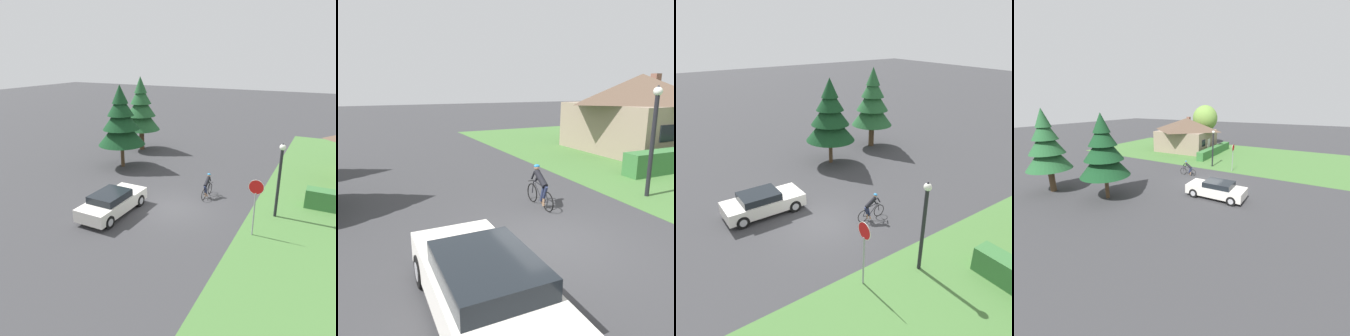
% 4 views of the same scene
% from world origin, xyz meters
% --- Properties ---
extents(ground_plane, '(140.00, 140.00, 0.00)m').
position_xyz_m(ground_plane, '(0.00, 0.00, 0.00)').
color(ground_plane, '#38383A').
extents(cottage_house, '(7.90, 8.17, 4.91)m').
position_xyz_m(cottage_house, '(12.40, 8.93, 2.51)').
color(cottage_house, gray).
rests_on(cottage_house, ground).
extents(sedan_left_lane, '(1.90, 4.35, 1.31)m').
position_xyz_m(sedan_left_lane, '(-2.64, -2.05, 0.66)').
color(sedan_left_lane, silver).
rests_on(sedan_left_lane, ground).
extents(cyclist, '(0.44, 1.77, 1.47)m').
position_xyz_m(cyclist, '(1.20, 2.48, 0.71)').
color(cyclist, black).
rests_on(cyclist, ground).
extents(street_lamp, '(0.32, 0.32, 4.14)m').
position_xyz_m(street_lamp, '(5.46, 1.68, 2.47)').
color(street_lamp, black).
rests_on(street_lamp, ground).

